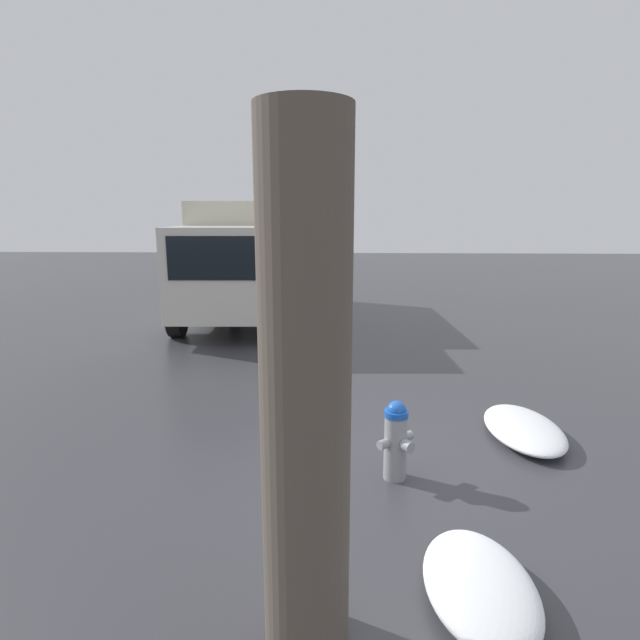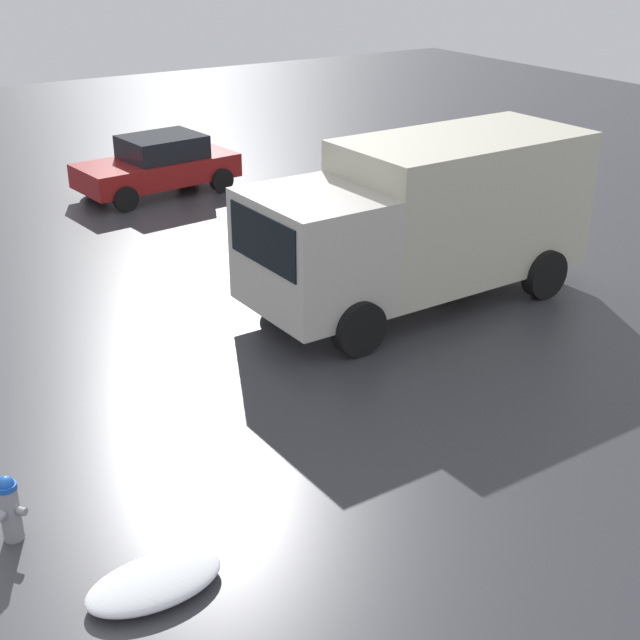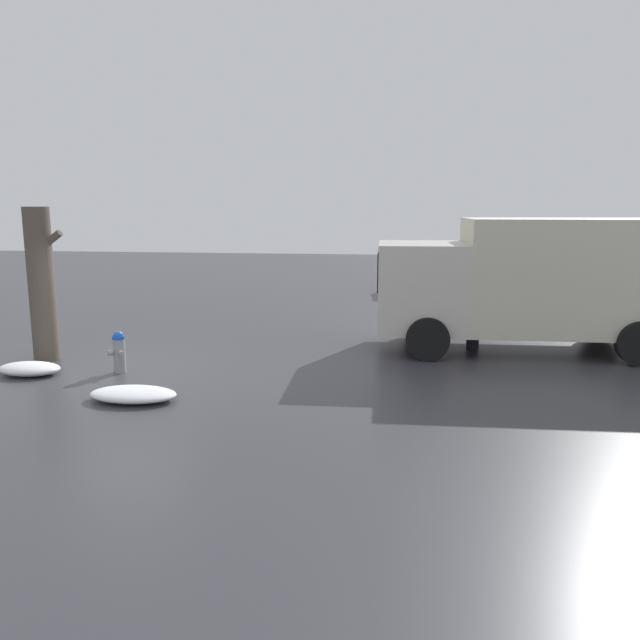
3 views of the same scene
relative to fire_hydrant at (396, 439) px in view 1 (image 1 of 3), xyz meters
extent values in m
plane|color=#38383D|center=(0.00, 0.00, -0.42)|extent=(60.00, 60.00, 0.00)
cylinder|color=gray|center=(0.00, 0.00, -0.09)|extent=(0.23, 0.23, 0.65)
cylinder|color=blue|center=(0.00, 0.00, 0.27)|extent=(0.24, 0.24, 0.06)
sphere|color=blue|center=(0.00, 0.00, 0.30)|extent=(0.19, 0.19, 0.19)
cylinder|color=gray|center=(-0.13, -0.10, -0.01)|extent=(0.15, 0.15, 0.11)
cylinder|color=gray|center=(0.10, -0.13, -0.01)|extent=(0.13, 0.13, 0.09)
cylinder|color=gray|center=(-0.10, 0.13, -0.01)|extent=(0.13, 0.13, 0.09)
cylinder|color=brown|center=(-1.95, 0.75, 1.15)|extent=(0.52, 0.52, 3.13)
cylinder|color=brown|center=(-1.72, 0.75, 2.02)|extent=(0.59, 0.14, 0.47)
cube|color=beige|center=(5.72, 2.91, 0.98)|extent=(1.95, 2.35, 1.89)
cube|color=black|center=(4.78, 2.88, 1.36)|extent=(0.10, 1.92, 0.83)
cube|color=beige|center=(8.87, 3.02, 1.25)|extent=(4.51, 2.44, 2.43)
cylinder|color=black|center=(5.86, 1.77, 0.03)|extent=(0.91, 0.31, 0.90)
cylinder|color=black|center=(5.77, 4.05, 0.03)|extent=(0.91, 0.31, 0.90)
cylinder|color=black|center=(10.02, 1.92, 0.03)|extent=(0.91, 0.31, 0.90)
cylinder|color=black|center=(9.94, 4.20, 0.03)|extent=(0.91, 0.31, 0.90)
cylinder|color=#23232D|center=(6.90, 3.05, 0.02)|extent=(0.28, 0.28, 0.88)
cylinder|color=#3F5947|center=(6.90, 3.05, 0.83)|extent=(0.40, 0.40, 0.74)
sphere|color=tan|center=(6.90, 3.05, 1.32)|extent=(0.24, 0.24, 0.24)
ellipsoid|color=white|center=(-1.61, -0.40, -0.30)|extent=(1.19, 0.74, 0.24)
ellipsoid|color=white|center=(1.00, -1.62, -0.31)|extent=(1.45, 0.84, 0.21)
camera|label=1|loc=(-4.59, 0.57, 2.17)|focal=28.00mm
camera|label=2|loc=(-1.38, -8.62, 5.89)|focal=50.00mm
camera|label=3|loc=(5.39, -10.93, 2.73)|focal=35.00mm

